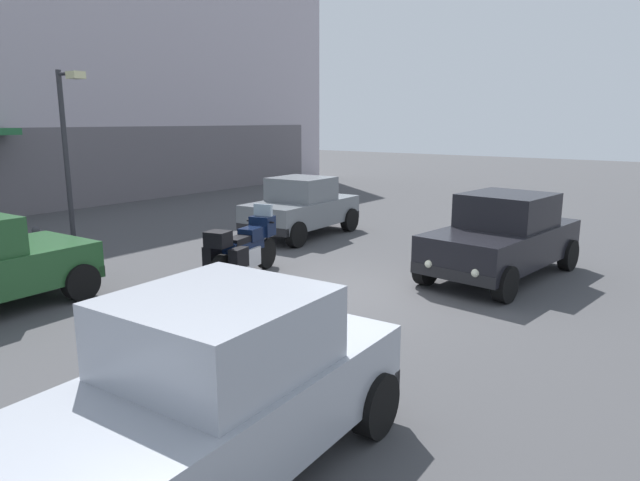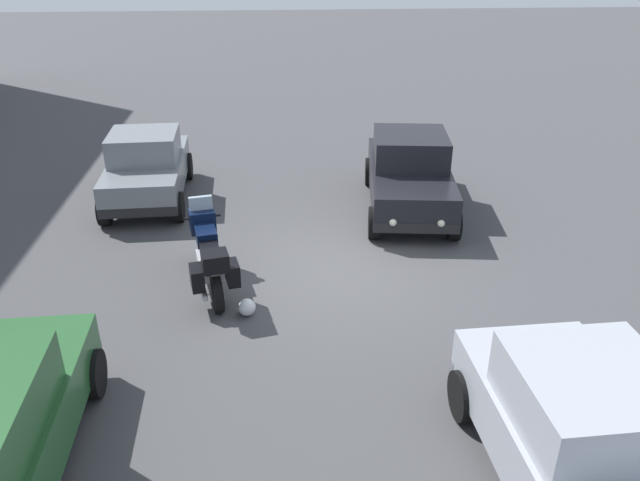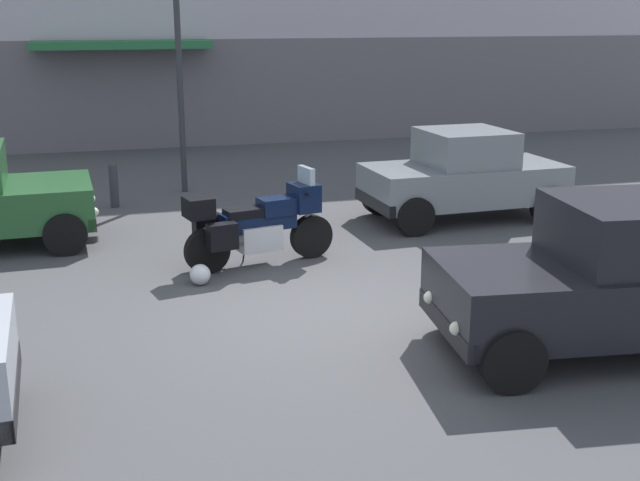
# 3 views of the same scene
# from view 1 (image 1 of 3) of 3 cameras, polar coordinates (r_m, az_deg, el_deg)

# --- Properties ---
(ground_plane) EXTENTS (80.00, 80.00, 0.00)m
(ground_plane) POSITION_cam_1_polar(r_m,az_deg,el_deg) (10.27, 3.32, -5.16)
(ground_plane) COLOR #424244
(motorcycle) EXTENTS (2.24, 1.00, 1.36)m
(motorcycle) POSITION_cam_1_polar(r_m,az_deg,el_deg) (11.05, -7.66, -0.68)
(motorcycle) COLOR black
(motorcycle) RESTS_ON ground
(helmet) EXTENTS (0.28, 0.28, 0.28)m
(helmet) POSITION_cam_1_polar(r_m,az_deg,el_deg) (10.11, -8.59, -4.72)
(helmet) COLOR silver
(helmet) RESTS_ON ground
(car_hatchback_near) EXTENTS (3.93, 1.93, 1.64)m
(car_hatchback_near) POSITION_cam_1_polar(r_m,az_deg,el_deg) (4.94, -10.87, -14.92)
(car_hatchback_near) COLOR #9EA3AD
(car_hatchback_near) RESTS_ON ground
(car_compact_side) EXTENTS (3.53, 1.83, 1.56)m
(car_compact_side) POSITION_cam_1_polar(r_m,az_deg,el_deg) (15.08, -1.86, 3.38)
(car_compact_side) COLOR slate
(car_compact_side) RESTS_ON ground
(car_wagon_end) EXTENTS (4.00, 2.18, 1.64)m
(car_wagon_end) POSITION_cam_1_polar(r_m,az_deg,el_deg) (11.60, 17.92, 0.39)
(car_wagon_end) COLOR black
(car_wagon_end) RESTS_ON ground
(streetlamp_curbside) EXTENTS (0.28, 0.94, 4.16)m
(streetlamp_curbside) POSITION_cam_1_polar(r_m,az_deg,el_deg) (14.59, -23.98, 9.21)
(streetlamp_curbside) COLOR #2D2D33
(streetlamp_curbside) RESTS_ON ground
(bollard_curbside) EXTENTS (0.16, 0.16, 0.85)m
(bollard_curbside) POSITION_cam_1_polar(r_m,az_deg,el_deg) (13.42, -26.56, -0.36)
(bollard_curbside) COLOR #333338
(bollard_curbside) RESTS_ON ground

